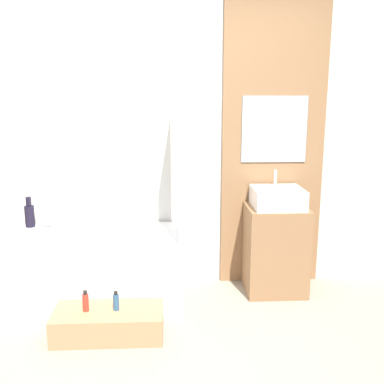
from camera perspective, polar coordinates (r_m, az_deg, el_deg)
The scene contains 11 objects.
wall_tiled_back at distance 3.90m, azimuth -2.39°, elevation 6.78°, with size 4.20×0.06×2.60m, color silver.
wall_wood_accent at distance 3.96m, azimuth 10.30°, elevation 6.73°, with size 0.89×0.04×2.60m.
bathtub at distance 3.82m, azimuth -11.80°, elevation -9.34°, with size 1.38×0.67×0.57m.
glass_shower_screen at distance 3.44m, azimuth -1.77°, elevation 3.90°, with size 0.01×0.44×1.21m, color silver.
wooden_step_bench at distance 3.36m, azimuth -10.53°, elevation -16.01°, with size 0.77×0.36×0.19m, color #A87F56.
vanity_cabinet at distance 3.94m, azimuth 10.54°, elevation -7.19°, with size 0.50×0.43×0.75m, color #8E6642.
sink at distance 3.81m, azimuth 10.81°, elevation -0.71°, with size 0.41×0.38×0.30m.
vase_tall_dark at distance 4.06m, azimuth -19.93°, elevation -2.72°, with size 0.08×0.08×0.26m.
vase_round_light at distance 4.03m, azimuth -17.77°, elevation -3.58°, with size 0.09×0.09×0.09m, color white.
bottle_soap_primary at distance 3.31m, azimuth -13.36°, elevation -13.42°, with size 0.04×0.04×0.15m.
bottle_soap_secondary at distance 3.28m, azimuth -9.62°, elevation -13.57°, with size 0.04×0.04×0.14m.
Camera 1 is at (-0.04, -2.30, 1.70)m, focal length 42.00 mm.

